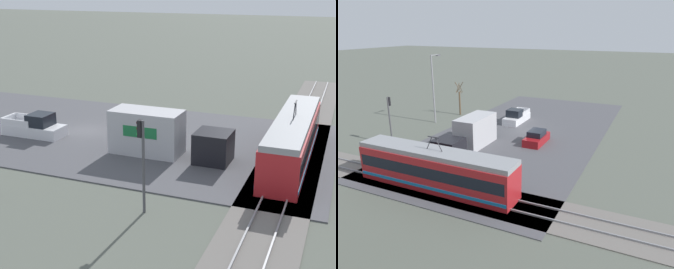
% 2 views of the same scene
% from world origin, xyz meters
% --- Properties ---
extents(ground_plane, '(320.00, 320.00, 0.00)m').
position_xyz_m(ground_plane, '(0.00, 0.00, 0.00)').
color(ground_plane, '#565B51').
extents(road_surface, '(19.02, 41.01, 0.08)m').
position_xyz_m(road_surface, '(0.00, 0.00, 0.04)').
color(road_surface, '#4C4C51').
rests_on(road_surface, ground).
extents(rail_bed, '(59.52, 4.40, 0.22)m').
position_xyz_m(rail_bed, '(0.00, 17.38, 0.05)').
color(rail_bed, slate).
rests_on(rail_bed, ground).
extents(light_rail_tram, '(14.07, 2.61, 4.40)m').
position_xyz_m(light_rail_tram, '(0.74, 17.38, 1.66)').
color(light_rail_tram, '#B21E23').
rests_on(light_rail_tram, ground).
extents(box_truck, '(2.58, 9.14, 3.31)m').
position_xyz_m(box_truck, '(3.09, 8.24, 1.60)').
color(box_truck, black).
rests_on(box_truck, ground).
extents(pickup_truck, '(2.05, 5.33, 1.93)m').
position_xyz_m(pickup_truck, '(2.69, -3.53, 0.81)').
color(pickup_truck, silver).
rests_on(pickup_truck, ground).
extents(sedan_car_0, '(1.88, 4.23, 1.52)m').
position_xyz_m(sedan_car_0, '(-2.92, 3.58, 0.71)').
color(sedan_car_0, maroon).
rests_on(sedan_car_0, ground).
extents(traffic_light_pole, '(0.28, 0.47, 5.41)m').
position_xyz_m(traffic_light_pole, '(11.93, 10.67, 3.49)').
color(traffic_light_pole, '#47474C').
rests_on(traffic_light_pole, ground).
extents(street_tree, '(1.19, 0.99, 5.06)m').
position_xyz_m(street_tree, '(12.16, -3.80, 2.30)').
color(street_tree, brown).
rests_on(street_tree, ground).
extents(street_lamp_near_crossing, '(0.36, 1.95, 9.29)m').
position_xyz_m(street_lamp_near_crossing, '(12.98, 1.12, 5.29)').
color(street_lamp_near_crossing, gray).
rests_on(street_lamp_near_crossing, ground).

